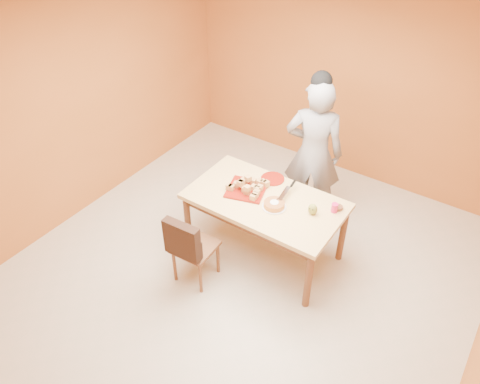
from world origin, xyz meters
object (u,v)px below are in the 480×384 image
Objects in this scene: dining_chair at (194,246)px; red_dinner_plate at (273,179)px; dining_table at (265,206)px; checker_tin at (338,208)px; sponge_cake at (274,204)px; pastry_platter at (247,189)px; egg_ornament at (313,209)px; person at (313,153)px; magenta_glass at (335,208)px.

red_dinner_plate is (0.28, 1.05, 0.31)m from dining_chair.
dining_table is 0.84m from dining_chair.
sponge_cake is at bearing -147.93° from checker_tin.
egg_ornament reaches higher than pastry_platter.
sponge_cake is at bearing 72.68° from person.
red_dinner_plate is at bearing 47.53° from person.
checker_tin is at bearing 115.43° from person.
sponge_cake is at bearing -152.31° from magenta_glass.
sponge_cake is 0.64m from checker_tin.
egg_ornament is at bearing 3.52° from pastry_platter.
magenta_glass is (0.91, 0.20, 0.04)m from pastry_platter.
person is 0.57m from red_dinner_plate.
person is 7.01× the size of red_dinner_plate.
magenta_glass reaches higher than sponge_cake.
dining_table is 0.37m from red_dinner_plate.
magenta_glass is at bearing 34.35° from egg_ornament.
sponge_cake is (0.53, 0.65, 0.34)m from dining_chair.
checker_tin is at bearing 22.26° from dining_table.
person is 18.53× the size of checker_tin.
magenta_glass is 0.07m from checker_tin.
sponge_cake is (0.14, -0.06, 0.13)m from dining_table.
sponge_cake is 2.22× the size of magenta_glass.
dining_chair reaches higher than checker_tin.
egg_ornament is (0.36, 0.12, 0.02)m from sponge_cake.
egg_ornament is (0.50, 0.06, 0.15)m from dining_table.
dining_chair is 0.81m from pastry_platter.
dining_table is at bearing -70.95° from red_dinner_plate.
magenta_glass is at bearing -8.68° from red_dinner_plate.
checker_tin is (0.92, 0.26, 0.00)m from pastry_platter.
dining_chair is 4.13× the size of sponge_cake.
dining_chair is 1.24m from egg_ornament.
red_dinner_plate is 2.67× the size of magenta_glass.
checker_tin is (0.58, -0.57, -0.12)m from person.
red_dinner_plate is at bearing 122.85° from sponge_cake.
dining_chair reaches higher than red_dinner_plate.
person is 0.91m from pastry_platter.
person is 0.83m from checker_tin.
dining_chair is 0.91m from sponge_cake.
magenta_glass reaches higher than red_dinner_plate.
pastry_platter is at bearing 47.94° from person.
dining_chair is 2.26× the size of pastry_platter.
dining_chair is 1.49m from checker_tin.
dining_table is 0.26m from pastry_platter.
egg_ornament is at bearing 97.24° from person.
egg_ornament is at bearing 6.95° from dining_table.
red_dinner_plate is at bearing 171.32° from magenta_glass.
dining_table is 16.74× the size of magenta_glass.
red_dinner_plate is 0.68m from egg_ornament.
person reaches higher than egg_ornament.
dining_table is at bearing 177.67° from egg_ornament.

